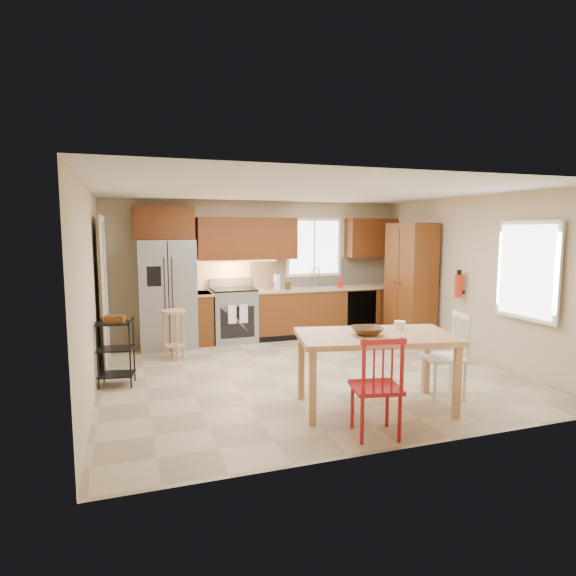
% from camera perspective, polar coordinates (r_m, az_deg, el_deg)
% --- Properties ---
extents(floor, '(5.50, 5.50, 0.00)m').
position_cam_1_polar(floor, '(6.85, 2.17, -9.95)').
color(floor, tan).
rests_on(floor, ground).
extents(ceiling, '(5.50, 5.00, 0.02)m').
position_cam_1_polar(ceiling, '(6.57, 2.27, 11.41)').
color(ceiling, silver).
rests_on(ceiling, ground).
extents(wall_back, '(5.50, 0.02, 2.50)m').
position_cam_1_polar(wall_back, '(8.96, -3.52, 2.22)').
color(wall_back, '#CCB793').
rests_on(wall_back, ground).
extents(wall_front, '(5.50, 0.02, 2.50)m').
position_cam_1_polar(wall_front, '(4.37, 14.06, -3.01)').
color(wall_front, '#CCB793').
rests_on(wall_front, ground).
extents(wall_left, '(0.02, 5.00, 2.50)m').
position_cam_1_polar(wall_left, '(6.17, -22.37, -0.46)').
color(wall_left, '#CCB793').
rests_on(wall_left, ground).
extents(wall_right, '(0.02, 5.00, 2.50)m').
position_cam_1_polar(wall_right, '(8.00, 20.95, 1.19)').
color(wall_right, '#CCB793').
rests_on(wall_right, ground).
extents(refrigerator, '(0.92, 0.75, 1.82)m').
position_cam_1_polar(refrigerator, '(8.33, -14.16, -0.69)').
color(refrigerator, gray).
rests_on(refrigerator, floor).
extents(range_stove, '(0.76, 0.63, 0.92)m').
position_cam_1_polar(range_stove, '(8.63, -6.46, -3.29)').
color(range_stove, gray).
rests_on(range_stove, floor).
extents(base_cabinet_narrow, '(0.30, 0.60, 0.90)m').
position_cam_1_polar(base_cabinet_narrow, '(8.55, -10.09, -3.52)').
color(base_cabinet_narrow, '#612B11').
rests_on(base_cabinet_narrow, floor).
extents(base_cabinet_run, '(2.92, 0.60, 0.90)m').
position_cam_1_polar(base_cabinet_run, '(9.20, 4.79, -2.69)').
color(base_cabinet_run, '#612B11').
rests_on(base_cabinet_run, floor).
extents(dishwasher, '(0.60, 0.02, 0.78)m').
position_cam_1_polar(dishwasher, '(9.19, 8.72, -2.77)').
color(dishwasher, black).
rests_on(dishwasher, floor).
extents(backsplash, '(2.92, 0.03, 0.55)m').
position_cam_1_polar(backsplash, '(9.37, 4.14, 1.96)').
color(backsplash, beige).
rests_on(backsplash, wall_back).
extents(upper_over_fridge, '(1.00, 0.35, 0.55)m').
position_cam_1_polar(upper_over_fridge, '(8.46, -14.52, 7.49)').
color(upper_over_fridge, '#5D2D0F').
rests_on(upper_over_fridge, wall_back).
extents(upper_left_block, '(1.80, 0.35, 0.75)m').
position_cam_1_polar(upper_left_block, '(8.70, -4.84, 5.85)').
color(upper_left_block, '#5D2D0F').
rests_on(upper_left_block, wall_back).
extents(upper_right_block, '(1.00, 0.35, 0.75)m').
position_cam_1_polar(upper_right_block, '(9.61, 9.85, 5.88)').
color(upper_right_block, '#5D2D0F').
rests_on(upper_right_block, wall_back).
extents(window_back, '(1.12, 0.04, 1.12)m').
position_cam_1_polar(window_back, '(9.27, 3.09, 4.85)').
color(window_back, white).
rests_on(window_back, wall_back).
extents(sink, '(0.62, 0.46, 0.16)m').
position_cam_1_polar(sink, '(9.07, 3.72, -0.20)').
color(sink, gray).
rests_on(sink, base_cabinet_run).
extents(undercab_glow, '(1.60, 0.30, 0.01)m').
position_cam_1_polar(undercab_glow, '(8.62, -6.71, 3.19)').
color(undercab_glow, '#FFBF66').
rests_on(undercab_glow, wall_back).
extents(soap_bottle, '(0.09, 0.09, 0.19)m').
position_cam_1_polar(soap_bottle, '(9.12, 6.17, 0.66)').
color(soap_bottle, '#BA260C').
rests_on(soap_bottle, base_cabinet_run).
extents(paper_towel, '(0.12, 0.12, 0.28)m').
position_cam_1_polar(paper_towel, '(8.71, -1.32, 0.71)').
color(paper_towel, white).
rests_on(paper_towel, base_cabinet_run).
extents(canister_steel, '(0.11, 0.11, 0.18)m').
position_cam_1_polar(canister_steel, '(8.66, -2.58, 0.33)').
color(canister_steel, gray).
rests_on(canister_steel, base_cabinet_run).
extents(canister_wood, '(0.10, 0.10, 0.14)m').
position_cam_1_polar(canister_wood, '(8.76, -0.01, 0.28)').
color(canister_wood, '#4F3215').
rests_on(canister_wood, base_cabinet_run).
extents(pantry, '(0.50, 0.95, 2.10)m').
position_cam_1_polar(pantry, '(8.79, 14.29, 0.61)').
color(pantry, '#612B11').
rests_on(pantry, floor).
extents(fire_extinguisher, '(0.12, 0.12, 0.36)m').
position_cam_1_polar(fire_extinguisher, '(8.05, 19.57, 0.21)').
color(fire_extinguisher, '#BA260C').
rests_on(fire_extinguisher, wall_right).
extents(window_right, '(0.04, 1.02, 1.32)m').
position_cam_1_polar(window_right, '(7.09, 26.52, 1.86)').
color(window_right, white).
rests_on(window_right, wall_right).
extents(doorway, '(0.04, 0.95, 2.10)m').
position_cam_1_polar(doorway, '(7.48, -21.09, -0.73)').
color(doorway, '#8C7A59').
rests_on(doorway, wall_left).
extents(dining_table, '(1.86, 1.29, 0.83)m').
position_cam_1_polar(dining_table, '(5.52, 10.24, -9.74)').
color(dining_table, tan).
rests_on(dining_table, floor).
extents(chair_red, '(0.55, 0.55, 1.00)m').
position_cam_1_polar(chair_red, '(4.79, 10.36, -11.29)').
color(chair_red, '#AB1A1C').
rests_on(chair_red, floor).
extents(chair_white, '(0.55, 0.55, 1.00)m').
position_cam_1_polar(chair_white, '(6.04, 18.00, -7.67)').
color(chair_white, white).
rests_on(chair_white, floor).
extents(table_bowl, '(0.41, 0.41, 0.08)m').
position_cam_1_polar(table_bowl, '(5.37, 9.34, -5.52)').
color(table_bowl, '#4F3215').
rests_on(table_bowl, dining_table).
extents(table_jar, '(0.16, 0.16, 0.16)m').
position_cam_1_polar(table_jar, '(5.68, 13.11, -4.58)').
color(table_jar, white).
rests_on(table_jar, dining_table).
extents(bar_stool, '(0.48, 0.48, 0.77)m').
position_cam_1_polar(bar_stool, '(7.60, -13.35, -5.43)').
color(bar_stool, tan).
rests_on(bar_stool, floor).
extents(utility_cart, '(0.48, 0.41, 0.86)m').
position_cam_1_polar(utility_cart, '(6.56, -19.70, -7.20)').
color(utility_cart, black).
rests_on(utility_cart, floor).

